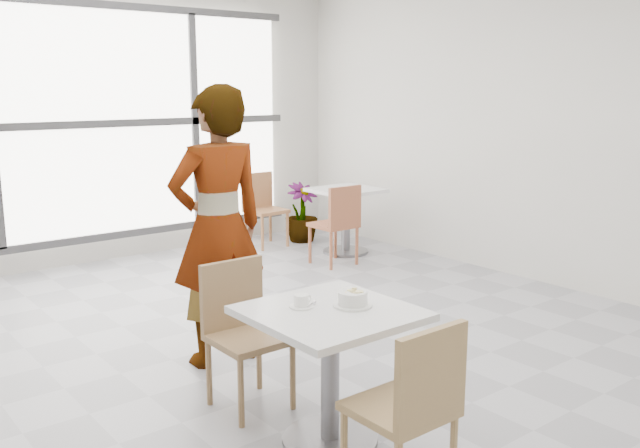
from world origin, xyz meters
TOP-DOWN VIEW (x-y plane):
  - floor at (0.00, 0.00)m, footprint 7.00×7.00m
  - wall_back at (0.00, 3.50)m, footprint 6.00×0.00m
  - wall_right at (3.00, 0.00)m, footprint 0.00×7.00m
  - window at (0.00, 3.44)m, footprint 4.60×0.07m
  - main_table at (-0.59, -1.13)m, footprint 0.80×0.80m
  - chair_near at (-0.65, -1.78)m, footprint 0.42×0.42m
  - chair_far at (-0.70, -0.43)m, footprint 0.42×0.42m
  - oatmeal_bowl at (-0.46, -1.16)m, footprint 0.21×0.21m
  - coffee_cup at (-0.68, -1.00)m, footprint 0.16×0.13m
  - person at (-0.47, 0.21)m, footprint 0.72×0.50m
  - bg_table_right at (2.28, 2.08)m, footprint 0.70×0.70m
  - bg_chair_right_near at (1.84, 1.69)m, footprint 0.42×0.42m
  - bg_chair_right_far at (1.75, 3.01)m, footprint 0.42×0.42m
  - plant_right at (2.24, 2.87)m, footprint 0.43×0.43m

SIDE VIEW (x-z plane):
  - floor at x=0.00m, z-range 0.00..0.00m
  - plant_right at x=2.24m, z-range 0.00..0.73m
  - bg_table_right at x=2.28m, z-range 0.11..0.86m
  - chair_near at x=-0.65m, z-range 0.07..0.94m
  - chair_far at x=-0.70m, z-range 0.07..0.94m
  - bg_chair_right_near at x=1.84m, z-range 0.07..0.94m
  - bg_chair_right_far at x=1.75m, z-range 0.07..0.94m
  - main_table at x=-0.59m, z-range 0.15..0.90m
  - coffee_cup at x=-0.68m, z-range 0.75..0.81m
  - oatmeal_bowl at x=-0.46m, z-range 0.75..0.84m
  - person at x=-0.47m, z-range 0.00..1.91m
  - window at x=0.00m, z-range 0.24..2.76m
  - wall_back at x=0.00m, z-range -1.50..4.50m
  - wall_right at x=3.00m, z-range -2.00..5.00m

